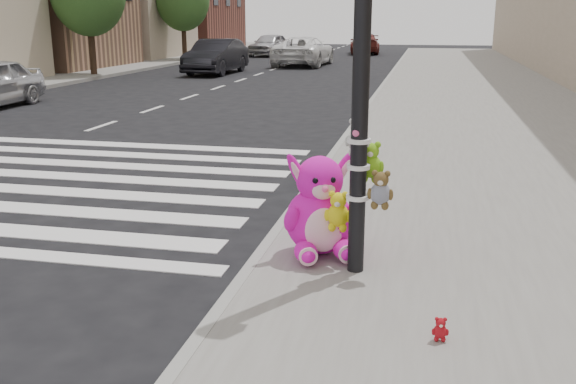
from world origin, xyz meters
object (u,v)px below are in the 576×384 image
(signal_pole, at_px, (361,106))
(car_dark_far, at_px, (216,57))
(car_white_near, at_px, (304,51))
(red_teddy, at_px, (440,329))
(pink_bunny, at_px, (320,213))

(signal_pole, height_order, car_dark_far, signal_pole)
(signal_pole, xyz_separation_m, car_white_near, (-6.11, 29.04, -0.99))
(car_dark_far, height_order, car_white_near, car_dark_far)
(red_teddy, distance_m, car_dark_far, 26.28)
(signal_pole, relative_size, pink_bunny, 3.59)
(car_white_near, bearing_deg, pink_bunny, 102.93)
(car_white_near, bearing_deg, red_teddy, 104.54)
(car_dark_far, distance_m, car_white_near, 6.73)
(signal_pole, relative_size, car_dark_far, 0.83)
(signal_pole, height_order, car_white_near, signal_pole)
(car_dark_far, bearing_deg, red_teddy, -66.25)
(red_teddy, bearing_deg, car_white_near, 97.68)
(pink_bunny, height_order, car_dark_far, car_dark_far)
(pink_bunny, xyz_separation_m, car_dark_far, (-8.68, 22.67, 0.20))
(pink_bunny, xyz_separation_m, car_white_near, (-5.68, 28.69, 0.18))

